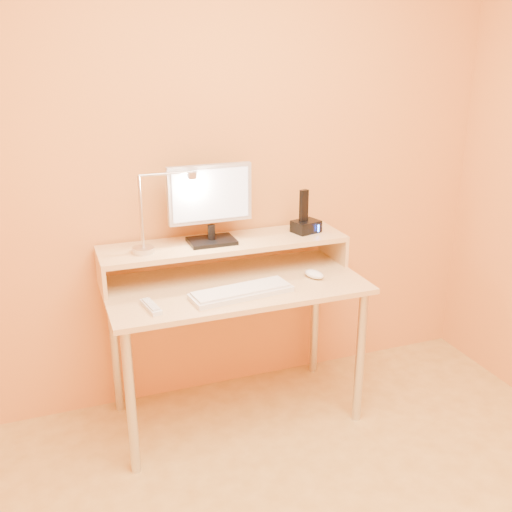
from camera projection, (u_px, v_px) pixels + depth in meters
name	position (u px, v px, depth m)	size (l,w,h in m)	color
wall_back	(213.00, 159.00, 2.83)	(3.00, 0.04, 2.50)	#DD8742
desk_leg_fl	(131.00, 403.00, 2.45)	(0.04, 0.04, 0.69)	silver
desk_leg_fr	(360.00, 358.00, 2.81)	(0.04, 0.04, 0.69)	silver
desk_leg_bl	(115.00, 349.00, 2.89)	(0.04, 0.04, 0.69)	silver
desk_leg_br	(315.00, 316.00, 3.25)	(0.04, 0.04, 0.69)	silver
desk_lower	(235.00, 285.00, 2.73)	(1.20, 0.60, 0.03)	#E6C37C
shelf_riser_left	(101.00, 275.00, 2.64)	(0.02, 0.30, 0.14)	#E6C37C
shelf_riser_right	(333.00, 246.00, 3.03)	(0.02, 0.30, 0.14)	#E6C37C
desk_shelf	(225.00, 244.00, 2.81)	(1.20, 0.30, 0.03)	#E6C37C
monitor_foot	(212.00, 241.00, 2.78)	(0.22, 0.16, 0.02)	black
monitor_neck	(211.00, 232.00, 2.77)	(0.04, 0.04, 0.07)	black
monitor_panel	(210.00, 194.00, 2.71)	(0.40, 0.04, 0.27)	#B0B1B8
monitor_back	(208.00, 193.00, 2.73)	(0.36, 0.01, 0.23)	black
monitor_screen	(211.00, 195.00, 2.70)	(0.37, 0.00, 0.24)	silver
lamp_base	(144.00, 250.00, 2.65)	(0.10, 0.10, 0.03)	silver
lamp_post	(141.00, 212.00, 2.59)	(0.01, 0.01, 0.33)	silver
lamp_arm	(166.00, 174.00, 2.57)	(0.01, 0.01, 0.24)	silver
lamp_head	(192.00, 175.00, 2.61)	(0.04, 0.04, 0.03)	silver
lamp_bulb	(192.00, 179.00, 2.62)	(0.03, 0.03, 0.00)	#FFEAC6
phone_dock	(306.00, 226.00, 2.94)	(0.13, 0.10, 0.06)	black
phone_handset	(304.00, 206.00, 2.90)	(0.04, 0.03, 0.16)	black
phone_led	(318.00, 228.00, 2.91)	(0.01, 0.00, 0.04)	#3987FF
keyboard	(241.00, 293.00, 2.59)	(0.46, 0.15, 0.02)	silver
mouse	(314.00, 274.00, 2.78)	(0.06, 0.11, 0.04)	white
remote_control	(151.00, 307.00, 2.45)	(0.04, 0.16, 0.02)	silver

